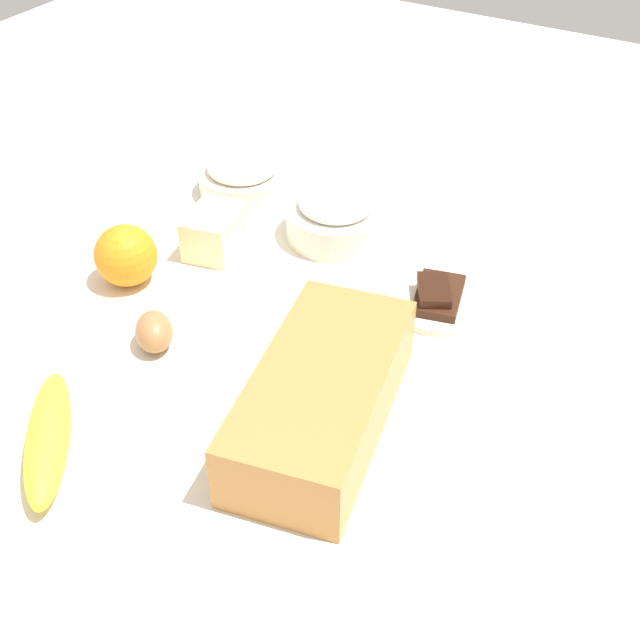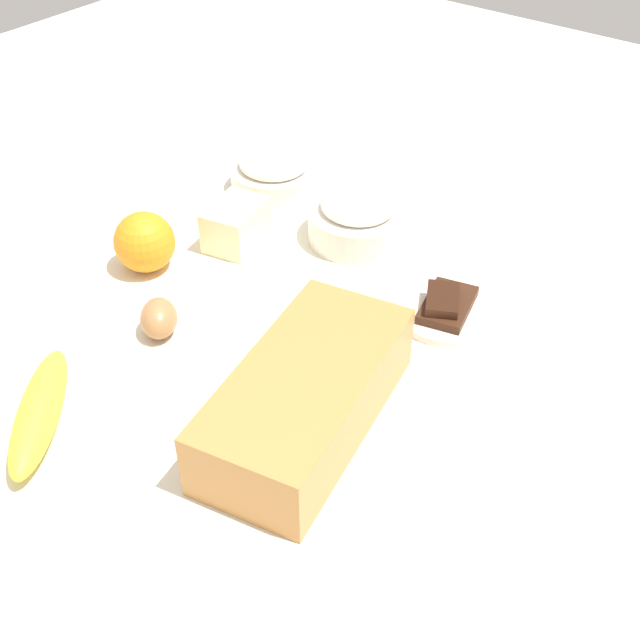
# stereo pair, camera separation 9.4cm
# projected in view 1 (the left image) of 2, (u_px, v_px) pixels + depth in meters

# --- Properties ---
(ground_plane) EXTENTS (2.40, 2.40, 0.02)m
(ground_plane) POSITION_uv_depth(u_px,v_px,m) (320.00, 352.00, 0.97)
(ground_plane) COLOR silver
(loaf_pan) EXTENTS (0.30, 0.18, 0.08)m
(loaf_pan) POSITION_uv_depth(u_px,v_px,m) (322.00, 396.00, 0.84)
(loaf_pan) COLOR #B77A3D
(loaf_pan) RESTS_ON ground_plane
(flour_bowl) EXTENTS (0.13, 0.13, 0.06)m
(flour_bowl) POSITION_uv_depth(u_px,v_px,m) (243.00, 175.00, 1.23)
(flour_bowl) COLOR silver
(flour_bowl) RESTS_ON ground_plane
(sugar_bowl) EXTENTS (0.14, 0.14, 0.07)m
(sugar_bowl) POSITION_uv_depth(u_px,v_px,m) (336.00, 215.00, 1.13)
(sugar_bowl) COLOR silver
(sugar_bowl) RESTS_ON ground_plane
(banana) EXTENTS (0.17, 0.15, 0.04)m
(banana) POSITION_uv_depth(u_px,v_px,m) (48.00, 437.00, 0.83)
(banana) COLOR yellow
(banana) RESTS_ON ground_plane
(orange_fruit) EXTENTS (0.08, 0.08, 0.08)m
(orange_fruit) POSITION_uv_depth(u_px,v_px,m) (126.00, 256.00, 1.04)
(orange_fruit) COLOR orange
(orange_fruit) RESTS_ON ground_plane
(butter_block) EXTENTS (0.10, 0.08, 0.06)m
(butter_block) POSITION_uv_depth(u_px,v_px,m) (215.00, 231.00, 1.11)
(butter_block) COLOR #F4EDB2
(butter_block) RESTS_ON ground_plane
(egg_near_butter) EXTENTS (0.07, 0.07, 0.04)m
(egg_near_butter) POSITION_uv_depth(u_px,v_px,m) (154.00, 332.00, 0.95)
(egg_near_butter) COLOR #A67043
(egg_near_butter) RESTS_ON ground_plane
(chocolate_plate) EXTENTS (0.13, 0.13, 0.03)m
(chocolate_plate) POSITION_uv_depth(u_px,v_px,m) (438.00, 299.00, 1.02)
(chocolate_plate) COLOR silver
(chocolate_plate) RESTS_ON ground_plane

